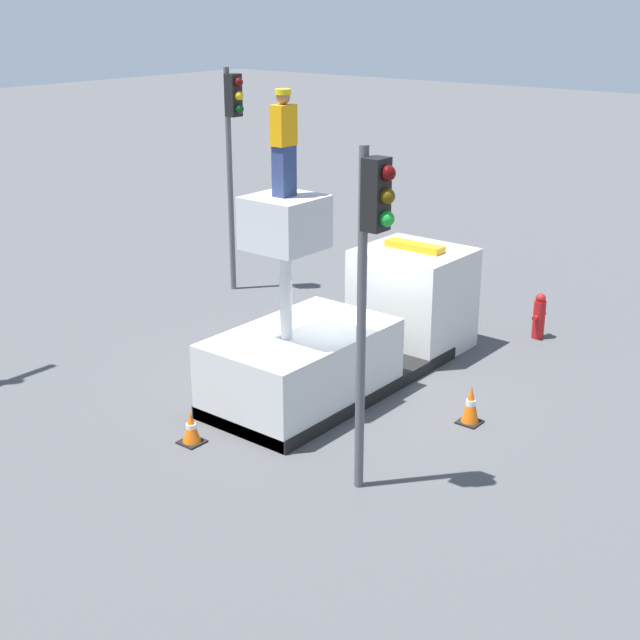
% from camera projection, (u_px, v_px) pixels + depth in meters
% --- Properties ---
extents(ground_plane, '(120.00, 120.00, 0.00)m').
position_uv_depth(ground_plane, '(334.00, 386.00, 17.22)').
color(ground_plane, '#4C4C4F').
extents(bucket_truck, '(6.40, 2.20, 3.95)m').
position_uv_depth(bucket_truck, '(351.00, 334.00, 17.30)').
color(bucket_truck, black).
rests_on(bucket_truck, ground).
extents(worker, '(0.40, 0.26, 1.75)m').
position_uv_depth(worker, '(284.00, 143.00, 14.58)').
color(worker, navy).
rests_on(worker, bucket_truck).
extents(traffic_light_pole, '(0.34, 0.57, 5.21)m').
position_uv_depth(traffic_light_pole, '(371.00, 256.00, 12.36)').
color(traffic_light_pole, '#515156').
rests_on(traffic_light_pole, ground).
extents(traffic_light_across, '(0.34, 0.57, 5.54)m').
position_uv_depth(traffic_light_across, '(233.00, 136.00, 21.63)').
color(traffic_light_across, '#515156').
rests_on(traffic_light_across, ground).
extents(fire_hydrant, '(0.50, 0.26, 1.03)m').
position_uv_depth(fire_hydrant, '(539.00, 316.00, 19.52)').
color(fire_hydrant, red).
rests_on(fire_hydrant, ground).
extents(traffic_cone_rear, '(0.39, 0.39, 0.57)m').
position_uv_depth(traffic_cone_rear, '(191.00, 428.00, 14.93)').
color(traffic_cone_rear, black).
rests_on(traffic_cone_rear, ground).
extents(traffic_cone_curbside, '(0.39, 0.39, 0.72)m').
position_uv_depth(traffic_cone_curbside, '(471.00, 405.00, 15.61)').
color(traffic_cone_curbside, black).
rests_on(traffic_cone_curbside, ground).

